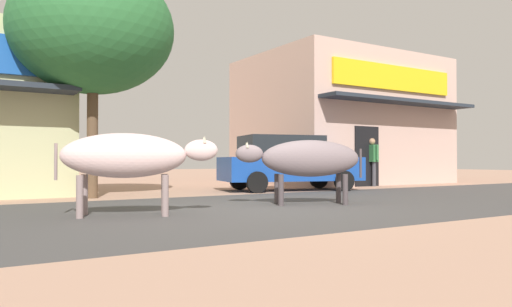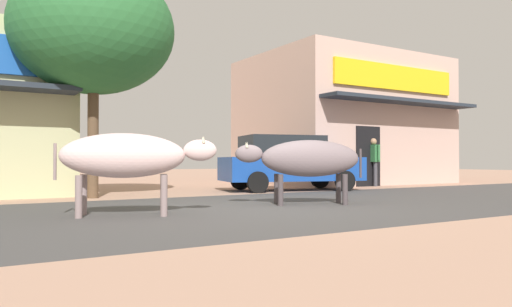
% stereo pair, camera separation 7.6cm
% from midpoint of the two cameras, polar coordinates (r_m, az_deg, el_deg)
% --- Properties ---
extents(ground, '(80.00, 80.00, 0.00)m').
position_cam_midpoint_polar(ground, '(9.44, 0.60, -6.30)').
color(ground, tan).
extents(asphalt_road, '(72.00, 6.53, 0.00)m').
position_cam_midpoint_polar(asphalt_road, '(9.44, 0.60, -6.29)').
color(asphalt_road, '#474544').
rests_on(asphalt_road, ground).
extents(storefront_right_club, '(7.38, 6.63, 5.03)m').
position_cam_midpoint_polar(storefront_right_club, '(20.67, 9.73, 3.68)').
color(storefront_right_club, '#CBA697').
rests_on(storefront_right_club, ground).
extents(roadside_tree, '(3.86, 3.86, 5.59)m').
position_cam_midpoint_polar(roadside_tree, '(12.76, -18.61, 13.44)').
color(roadside_tree, brown).
rests_on(roadside_tree, ground).
extents(parked_hatchback_car, '(4.45, 2.60, 1.64)m').
position_cam_midpoint_polar(parked_hatchback_car, '(14.77, 3.54, -1.05)').
color(parked_hatchback_car, '#18449F').
rests_on(parked_hatchback_car, ground).
extents(cow_near_brown, '(2.56, 1.40, 1.35)m').
position_cam_midpoint_polar(cow_near_brown, '(8.28, -14.92, -0.32)').
color(cow_near_brown, beige).
rests_on(cow_near_brown, ground).
extents(cow_far_dark, '(2.53, 1.47, 1.32)m').
position_cam_midpoint_polar(cow_far_dark, '(10.09, 5.79, -0.64)').
color(cow_far_dark, slate).
rests_on(cow_far_dark, ground).
extents(pedestrian_by_shop, '(0.26, 0.61, 1.69)m').
position_cam_midpoint_polar(pedestrian_by_shop, '(17.69, 13.22, -0.50)').
color(pedestrian_by_shop, '#3F3F47').
rests_on(pedestrian_by_shop, ground).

